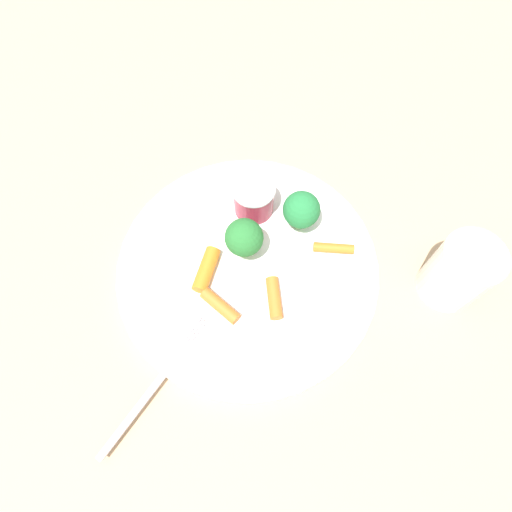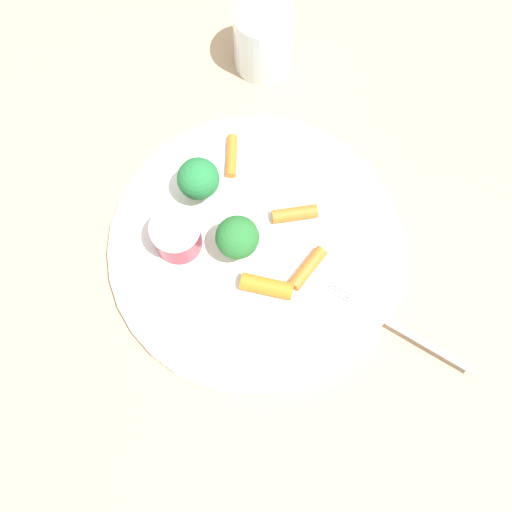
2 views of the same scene
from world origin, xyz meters
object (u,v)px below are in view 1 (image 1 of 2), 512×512
at_px(broccoli_floret_1, 301,210).
at_px(carrot_stick_3, 220,306).
at_px(plate, 248,268).
at_px(carrot_stick_2, 333,245).
at_px(fork, 158,382).
at_px(broccoli_floret_0, 248,237).
at_px(sauce_cup, 254,199).
at_px(drinking_glass, 459,272).
at_px(carrot_stick_1, 206,269).
at_px(carrot_stick_0, 274,298).

bearing_deg(broccoli_floret_1, carrot_stick_3, -141.96).
bearing_deg(plate, carrot_stick_2, 2.05).
distance_m(carrot_stick_2, fork, 0.24).
bearing_deg(carrot_stick_2, plate, -177.95).
relative_size(broccoli_floret_0, fork, 0.46).
bearing_deg(sauce_cup, drinking_glass, -35.12).
bearing_deg(carrot_stick_3, broccoli_floret_0, 55.27).
distance_m(broccoli_floret_0, drinking_glass, 0.22).
xyz_separation_m(carrot_stick_1, carrot_stick_3, (0.01, -0.04, -0.00)).
distance_m(broccoli_floret_0, carrot_stick_3, 0.08).
xyz_separation_m(broccoli_floret_1, carrot_stick_2, (0.03, -0.04, -0.03)).
bearing_deg(carrot_stick_3, fork, -138.51).
bearing_deg(carrot_stick_1, drinking_glass, -13.75).
bearing_deg(carrot_stick_0, fork, -154.59).
bearing_deg(carrot_stick_1, sauce_cup, 46.84).
bearing_deg(carrot_stick_3, drinking_glass, -4.42).
distance_m(sauce_cup, carrot_stick_0, 0.12).
bearing_deg(broccoli_floret_0, carrot_stick_2, -8.23).
bearing_deg(carrot_stick_3, carrot_stick_0, -2.57).
distance_m(carrot_stick_1, carrot_stick_2, 0.14).
bearing_deg(fork, carrot_stick_2, 28.06).
bearing_deg(fork, carrot_stick_1, 59.15).
distance_m(carrot_stick_3, drinking_glass, 0.25).
xyz_separation_m(broccoli_floret_0, drinking_glass, (0.21, -0.08, -0.01)).
xyz_separation_m(carrot_stick_0, fork, (-0.13, -0.06, -0.01)).
xyz_separation_m(carrot_stick_0, carrot_stick_2, (0.08, 0.05, -0.00)).
height_order(plate, broccoli_floret_1, broccoli_floret_1).
distance_m(sauce_cup, carrot_stick_3, 0.13).
bearing_deg(drinking_glass, broccoli_floret_0, 159.02).
bearing_deg(carrot_stick_3, sauce_cup, 63.07).
height_order(broccoli_floret_0, carrot_stick_0, broccoli_floret_0).
xyz_separation_m(broccoli_floret_0, carrot_stick_0, (0.02, -0.06, -0.03)).
bearing_deg(drinking_glass, sauce_cup, 144.88).
distance_m(plate, sauce_cup, 0.08).
height_order(carrot_stick_1, fork, carrot_stick_1).
relative_size(sauce_cup, broccoli_floret_1, 0.88).
relative_size(carrot_stick_0, carrot_stick_2, 1.00).
height_order(sauce_cup, broccoli_floret_0, broccoli_floret_0).
distance_m(broccoli_floret_0, carrot_stick_0, 0.07).
xyz_separation_m(broccoli_floret_0, fork, (-0.11, -0.12, -0.03)).
relative_size(carrot_stick_3, drinking_glass, 0.58).
bearing_deg(plate, broccoli_floret_1, 30.03).
height_order(sauce_cup, carrot_stick_0, sauce_cup).
distance_m(broccoli_floret_0, fork, 0.17).
relative_size(plate, sauce_cup, 6.02).
height_order(carrot_stick_0, fork, carrot_stick_0).
height_order(carrot_stick_1, carrot_stick_3, carrot_stick_1).
xyz_separation_m(carrot_stick_0, carrot_stick_3, (-0.06, 0.00, -0.00)).
distance_m(plate, carrot_stick_2, 0.10).
distance_m(carrot_stick_0, fork, 0.14).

